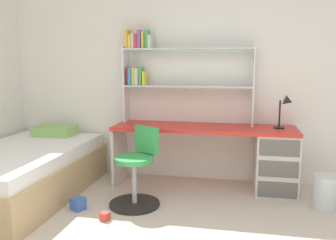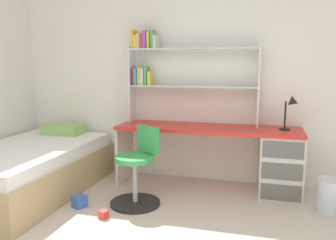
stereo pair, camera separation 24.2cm
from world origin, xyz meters
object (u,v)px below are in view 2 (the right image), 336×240
Objects in this scene: swivel_chair at (137,174)px; bed_platform at (28,169)px; toy_block_blue_0 at (80,201)px; waste_bin at (331,196)px; desk at (257,156)px; bookshelf_hutch at (173,67)px; toy_block_red_2 at (103,214)px; desk_lamp at (292,107)px.

swivel_chair is 1.31m from bed_platform.
waste_bin is at bearing 12.60° from toy_block_blue_0.
desk is 1.34× the size of bookshelf_hutch.
desk is 1.99m from toy_block_blue_0.
desk is 2.59m from bed_platform.
desk is at bearing 38.87° from toy_block_red_2.
bookshelf_hutch is at bearing 75.18° from toy_block_red_2.
bed_platform reaches higher than waste_bin.
bookshelf_hutch reaches higher than toy_block_red_2.
bookshelf_hutch is 20.82× the size of toy_block_red_2.
toy_block_red_2 is (0.35, -0.17, -0.02)m from toy_block_blue_0.
swivel_chair is 0.65m from toy_block_blue_0.
desk is at bearing 30.11° from swivel_chair.
swivel_chair reaches higher than desk.
toy_block_red_2 is at bearing -104.82° from bookshelf_hutch.
desk_lamp is 0.48× the size of swivel_chair.
bed_platform is 16.60× the size of toy_block_blue_0.
swivel_chair reaches higher than toy_block_red_2.
desk_lamp is at bearing -6.78° from bookshelf_hutch.
desk_lamp is 3.16× the size of toy_block_blue_0.
desk_lamp is 2.25m from toy_block_red_2.
swivel_chair is at bearing -149.89° from desk.
waste_bin is (0.38, -0.40, -0.81)m from desk_lamp.
bookshelf_hutch is 4.09× the size of desk_lamp.
toy_block_blue_0 reaches higher than toy_block_red_2.
toy_block_blue_0 is at bearing -121.88° from bookshelf_hutch.
toy_block_blue_0 is at bearing -155.36° from swivel_chair.
toy_block_red_2 is (-1.71, -1.11, -0.94)m from desk_lamp.
waste_bin is 4.46× the size of toy_block_red_2.
desk is at bearing 15.79° from bed_platform.
swivel_chair is 6.64× the size of toy_block_blue_0.
desk reaches higher than toy_block_blue_0.
desk_lamp is (0.34, 0.01, 0.56)m from desk.
desk_lamp is 1.80m from swivel_chair.
toy_block_red_2 is (-0.34, -1.28, -1.38)m from bookshelf_hutch.
bookshelf_hutch is at bearing 80.06° from swivel_chair.
bed_platform is 26.77× the size of toy_block_red_2.
desk_lamp is at bearing 14.16° from bed_platform.
swivel_chair is at bearing -155.44° from desk_lamp.
desk_lamp reaches higher than desk.
bookshelf_hutch is 1.40m from swivel_chair.
desk_lamp is at bearing 24.58° from toy_block_blue_0.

